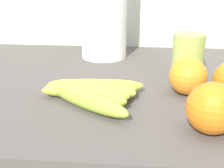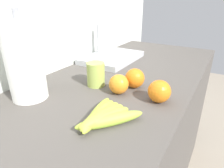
% 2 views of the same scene
% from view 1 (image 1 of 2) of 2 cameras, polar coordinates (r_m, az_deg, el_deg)
% --- Properties ---
extents(wall_back, '(2.18, 0.06, 1.30)m').
position_cam_1_polar(wall_back, '(1.13, 13.10, -3.85)').
color(wall_back, silver).
rests_on(wall_back, ground).
extents(banana_bunch, '(0.21, 0.17, 0.04)m').
position_cam_1_polar(banana_bunch, '(0.59, -4.62, -1.52)').
color(banana_bunch, '#A8CB3F').
rests_on(banana_bunch, counter).
extents(orange_right, '(0.08, 0.08, 0.08)m').
position_cam_1_polar(orange_right, '(0.49, 18.31, -4.34)').
color(orange_right, orange).
rests_on(orange_right, counter).
extents(orange_center, '(0.08, 0.08, 0.08)m').
position_cam_1_polar(orange_center, '(0.63, 14.05, 1.45)').
color(orange_center, orange).
rests_on(orange_center, counter).
extents(paper_towel_roll, '(0.13, 0.13, 0.32)m').
position_cam_1_polar(paper_towel_roll, '(0.87, -1.57, 14.27)').
color(paper_towel_roll, white).
rests_on(paper_towel_roll, counter).
extents(mug, '(0.08, 0.08, 0.10)m').
position_cam_1_polar(mug, '(0.75, 14.07, 5.31)').
color(mug, '#A9BF56').
rests_on(mug, counter).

